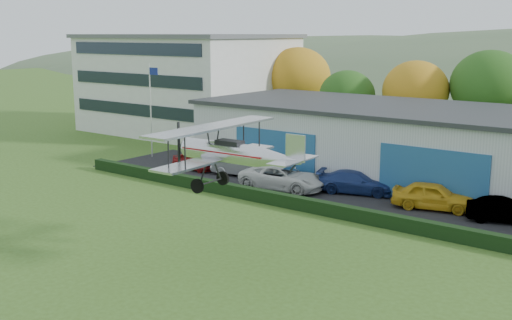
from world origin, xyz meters
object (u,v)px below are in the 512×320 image
Objects in this scene: office_block at (188,83)px; car_2 at (282,178)px; car_5 at (505,211)px; car_3 at (356,182)px; car_1 at (242,166)px; hangar at (466,149)px; car_4 at (433,196)px; flagpole at (151,102)px; car_0 at (195,161)px; biplane at (231,151)px.

office_block is 3.48× the size of car_2.
car_5 is (14.29, 1.42, -0.14)m from car_2.
car_3 is (27.92, -13.30, -4.42)m from office_block.
hangar is at bearing -77.97° from car_1.
car_1 is at bearing 75.73° from car_4.
car_1 is (10.50, -0.90, -3.99)m from flagpole.
car_1 is 0.93× the size of car_4.
car_4 reaches higher than car_0.
biplane is at bearing -43.71° from office_block.
flagpole is at bearing -58.03° from office_block.
car_2 is (9.09, -0.99, 0.16)m from car_0.
car_5 is 17.02m from biplane.
office_block is 4.24× the size of car_4.
hangar is at bearing -12.01° from office_block.
hangar is at bearing 13.51° from flagpole.
biplane reaches higher than car_1.
car_4 is at bearing 72.11° from biplane.
biplane is (21.42, -15.23, 0.58)m from flagpole.
car_5 is at bearing -112.36° from car_3.
flagpole is at bearing -166.49° from hangar.
hangar reaches higher than car_3.
car_3 is at bearing -128.95° from hangar.
car_4 is at bearing 69.55° from car_5.
car_2 is 1.22× the size of car_4.
car_0 is at bearing 77.45° from car_4.
hangar is 8.29m from car_3.
car_4 is (33.48, -13.90, -4.34)m from office_block.
hangar is at bearing 78.23° from biplane.
car_2 is at bearing -121.53° from car_1.
flagpole is at bearing 71.12° from car_3.
car_1 is 0.76× the size of car_2.
car_0 is 0.86× the size of car_1.
biplane is (6.08, -12.76, 4.49)m from car_2.
hangar is 12.87m from car_2.
hangar is at bearing -57.26° from car_2.
office_block is at bearing 53.19° from car_4.
car_0 is 0.80× the size of car_4.
flagpole is 1.00× the size of biplane.
car_1 is at bearing 71.09° from car_5.
car_2 is (4.83, -1.57, 0.08)m from car_1.
car_2 reaches higher than car_5.
car_0 is (6.25, -1.47, -4.07)m from flagpole.
car_1 is 9.32m from car_3.
office_block is at bearing 121.97° from flagpole.
hangar reaches higher than car_0.
car_4 is at bearing -85.21° from car_0.
flagpole reaches higher than hangar.
flagpole reaches higher than car_1.
car_3 is (9.30, 0.60, -0.00)m from car_1.
car_0 is 0.66× the size of car_2.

